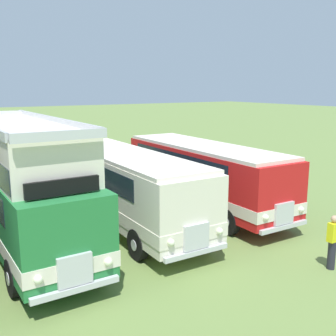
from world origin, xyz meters
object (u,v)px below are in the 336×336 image
marshal_person (333,242)px  bus_sixth_in_row (125,183)px  bus_seventh_in_row (203,171)px  bus_fifth_in_row (21,180)px

marshal_person → bus_sixth_in_row: bearing=116.5°
bus_sixth_in_row → bus_seventh_in_row: same height
bus_fifth_in_row → bus_seventh_in_row: (7.99, 0.04, -0.61)m
bus_fifth_in_row → bus_sixth_in_row: bearing=-0.8°
marshal_person → bus_seventh_in_row: bearing=86.4°
bus_sixth_in_row → bus_seventh_in_row: 3.99m
bus_fifth_in_row → marshal_person: 10.51m
bus_seventh_in_row → marshal_person: (-0.45, -7.21, -0.86)m
bus_fifth_in_row → bus_seventh_in_row: size_ratio=1.05×
bus_fifth_in_row → bus_seventh_in_row: bus_fifth_in_row is taller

